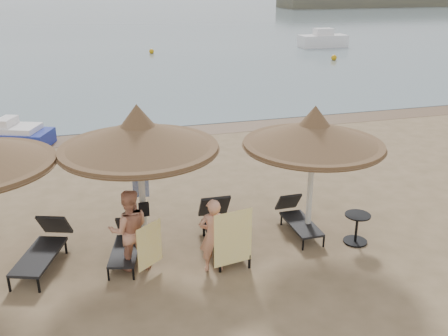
{
  "coord_description": "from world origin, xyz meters",
  "views": [
    {
      "loc": [
        -1.76,
        -9.02,
        5.69
      ],
      "look_at": [
        1.15,
        1.2,
        1.57
      ],
      "focal_mm": 40.0,
      "sensor_mm": 36.0,
      "label": 1
    }
  ],
  "objects_px": {
    "lounger_far_left": "(44,247)",
    "pedal_boat": "(18,136)",
    "palapa_center": "(138,136)",
    "lounger_far_right": "(297,217)",
    "person_left": "(129,224)",
    "palapa_right": "(314,134)",
    "person_right": "(213,230)",
    "lounger_near_left": "(126,243)",
    "lounger_near_right": "(221,227)",
    "side_table": "(356,229)"
  },
  "relations": [
    {
      "from": "lounger_far_left",
      "to": "pedal_boat",
      "type": "distance_m",
      "value": 8.55
    },
    {
      "from": "palapa_center",
      "to": "lounger_far_right",
      "type": "bearing_deg",
      "value": -1.72
    },
    {
      "from": "palapa_center",
      "to": "person_left",
      "type": "distance_m",
      "value": 1.78
    },
    {
      "from": "palapa_right",
      "to": "person_right",
      "type": "relative_size",
      "value": 1.7
    },
    {
      "from": "lounger_near_left",
      "to": "person_left",
      "type": "xyz_separation_m",
      "value": [
        0.06,
        -0.44,
        0.68
      ]
    },
    {
      "from": "lounger_near_right",
      "to": "lounger_far_right",
      "type": "relative_size",
      "value": 1.26
    },
    {
      "from": "pedal_boat",
      "to": "side_table",
      "type": "bearing_deg",
      "value": -27.73
    },
    {
      "from": "palapa_right",
      "to": "person_right",
      "type": "bearing_deg",
      "value": -161.68
    },
    {
      "from": "palapa_right",
      "to": "person_left",
      "type": "bearing_deg",
      "value": -176.08
    },
    {
      "from": "lounger_near_left",
      "to": "pedal_boat",
      "type": "relative_size",
      "value": 0.69
    },
    {
      "from": "lounger_far_right",
      "to": "side_table",
      "type": "bearing_deg",
      "value": -40.72
    },
    {
      "from": "lounger_near_left",
      "to": "side_table",
      "type": "xyz_separation_m",
      "value": [
        5.06,
        -0.78,
        -0.0
      ]
    },
    {
      "from": "palapa_center",
      "to": "lounger_far_left",
      "type": "distance_m",
      "value": 3.07
    },
    {
      "from": "side_table",
      "to": "person_right",
      "type": "bearing_deg",
      "value": -176.6
    },
    {
      "from": "palapa_center",
      "to": "lounger_far_right",
      "type": "distance_m",
      "value": 4.26
    },
    {
      "from": "lounger_near_left",
      "to": "person_right",
      "type": "xyz_separation_m",
      "value": [
        1.66,
        -0.98,
        0.59
      ]
    },
    {
      "from": "palapa_right",
      "to": "pedal_boat",
      "type": "height_order",
      "value": "palapa_right"
    },
    {
      "from": "lounger_near_right",
      "to": "lounger_far_right",
      "type": "distance_m",
      "value": 1.9
    },
    {
      "from": "palapa_right",
      "to": "side_table",
      "type": "bearing_deg",
      "value": -34.61
    },
    {
      "from": "palapa_right",
      "to": "lounger_near_left",
      "type": "bearing_deg",
      "value": 177.84
    },
    {
      "from": "lounger_near_left",
      "to": "lounger_far_right",
      "type": "bearing_deg",
      "value": 15.03
    },
    {
      "from": "lounger_near_right",
      "to": "side_table",
      "type": "height_order",
      "value": "lounger_near_right"
    },
    {
      "from": "palapa_right",
      "to": "pedal_boat",
      "type": "relative_size",
      "value": 1.26
    },
    {
      "from": "palapa_center",
      "to": "pedal_boat",
      "type": "xyz_separation_m",
      "value": [
        -3.37,
        8.45,
        -2.25
      ]
    },
    {
      "from": "palapa_right",
      "to": "lounger_far_left",
      "type": "distance_m",
      "value": 6.21
    },
    {
      "from": "lounger_near_left",
      "to": "side_table",
      "type": "bearing_deg",
      "value": 4.61
    },
    {
      "from": "lounger_far_left",
      "to": "person_left",
      "type": "bearing_deg",
      "value": -1.34
    },
    {
      "from": "side_table",
      "to": "pedal_boat",
      "type": "bearing_deg",
      "value": 130.27
    },
    {
      "from": "person_left",
      "to": "pedal_boat",
      "type": "relative_size",
      "value": 0.81
    },
    {
      "from": "palapa_right",
      "to": "side_table",
      "type": "xyz_separation_m",
      "value": [
        0.9,
        -0.62,
        -2.14
      ]
    },
    {
      "from": "lounger_far_left",
      "to": "lounger_near_right",
      "type": "height_order",
      "value": "lounger_near_right"
    },
    {
      "from": "palapa_right",
      "to": "pedal_boat",
      "type": "bearing_deg",
      "value": 128.82
    },
    {
      "from": "lounger_far_right",
      "to": "palapa_right",
      "type": "bearing_deg",
      "value": -61.9
    },
    {
      "from": "palapa_center",
      "to": "lounger_near_left",
      "type": "xyz_separation_m",
      "value": [
        -0.42,
        -0.22,
        -2.29
      ]
    },
    {
      "from": "lounger_far_right",
      "to": "person_right",
      "type": "xyz_separation_m",
      "value": [
        -2.35,
        -1.1,
        0.58
      ]
    },
    {
      "from": "lounger_near_right",
      "to": "lounger_far_right",
      "type": "xyz_separation_m",
      "value": [
        1.9,
        0.12,
        -0.08
      ]
    },
    {
      "from": "palapa_right",
      "to": "pedal_boat",
      "type": "xyz_separation_m",
      "value": [
        -7.11,
        8.83,
        -2.1
      ]
    },
    {
      "from": "person_right",
      "to": "pedal_boat",
      "type": "height_order",
      "value": "person_right"
    },
    {
      "from": "pedal_boat",
      "to": "palapa_right",
      "type": "bearing_deg",
      "value": -29.18
    },
    {
      "from": "lounger_far_left",
      "to": "person_right",
      "type": "height_order",
      "value": "person_right"
    },
    {
      "from": "lounger_far_left",
      "to": "pedal_boat",
      "type": "xyz_separation_m",
      "value": [
        -1.27,
        8.45,
        -0.01
      ]
    },
    {
      "from": "palapa_right",
      "to": "person_right",
      "type": "xyz_separation_m",
      "value": [
        -2.5,
        -0.83,
        -1.55
      ]
    },
    {
      "from": "lounger_far_right",
      "to": "person_left",
      "type": "relative_size",
      "value": 0.83
    },
    {
      "from": "lounger_near_right",
      "to": "palapa_right",
      "type": "bearing_deg",
      "value": -2.59
    },
    {
      "from": "lounger_far_left",
      "to": "lounger_near_left",
      "type": "xyz_separation_m",
      "value": [
        1.68,
        -0.22,
        -0.06
      ]
    },
    {
      "from": "lounger_near_right",
      "to": "side_table",
      "type": "relative_size",
      "value": 3.02
    },
    {
      "from": "person_left",
      "to": "palapa_right",
      "type": "bearing_deg",
      "value": -175.68
    },
    {
      "from": "palapa_right",
      "to": "lounger_near_right",
      "type": "distance_m",
      "value": 2.9
    },
    {
      "from": "person_left",
      "to": "pedal_boat",
      "type": "distance_m",
      "value": 9.62
    },
    {
      "from": "lounger_near_right",
      "to": "lounger_far_left",
      "type": "bearing_deg",
      "value": 178.06
    }
  ]
}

